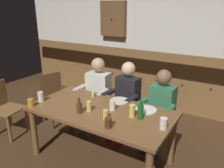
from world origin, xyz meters
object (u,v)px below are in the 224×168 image
plate_0 (146,110)px  pint_glass_4 (108,123)px  person_2 (160,106)px  pint_glass_2 (112,105)px  dining_table (100,116)px  person_0 (96,91)px  person_1 (125,98)px  pint_glass_1 (163,124)px  table_candle (93,94)px  pint_glass_7 (41,97)px  pint_glass_6 (31,103)px  chair_empty_near_right (54,96)px  bottle_1 (79,107)px  plate_1 (120,101)px  chair_empty_near_left (3,107)px  pint_glass_3 (89,106)px  bottle_0 (140,111)px  wall_dart_cabinet (113,19)px  pint_glass_5 (132,111)px  pint_glass_0 (105,115)px

plate_0 → pint_glass_4: bearing=-106.4°
person_2 → plate_0: 0.43m
pint_glass_2 → plate_0: bearing=29.8°
dining_table → pint_glass_4: (0.33, -0.33, 0.16)m
person_0 → pint_glass_4: 1.37m
person_1 → plate_0: person_1 is taller
pint_glass_1 → person_0: bearing=152.1°
table_candle → pint_glass_7: bearing=-135.6°
pint_glass_6 → chair_empty_near_right: bearing=119.1°
bottle_1 → plate_1: bearing=67.3°
chair_empty_near_left → plate_1: bearing=100.6°
plate_1 → pint_glass_3: 0.52m
pint_glass_6 → table_candle: bearing=54.2°
person_1 → bottle_0: size_ratio=5.15×
chair_empty_near_right → plate_1: 1.45m
pint_glass_6 → wall_dart_cabinet: bearing=93.4°
dining_table → bottle_0: bottle_0 is taller
pint_glass_1 → pint_glass_5: (-0.42, 0.07, 0.01)m
person_2 → pint_glass_1: 0.82m
pint_glass_4 → wall_dart_cabinet: (-1.31, 2.29, 0.95)m
wall_dart_cabinet → pint_glass_4: bearing=-60.2°
pint_glass_0 → pint_glass_7: pint_glass_7 is taller
pint_glass_4 → wall_dart_cabinet: wall_dart_cabinet is taller
dining_table → person_1: bearing=90.7°
dining_table → plate_0: (0.51, 0.29, 0.10)m
plate_0 → bottle_1: 0.85m
pint_glass_0 → plate_1: bearing=101.8°
plate_1 → wall_dart_cabinet: size_ratio=0.37×
person_0 → plate_1: size_ratio=4.68×
chair_empty_near_right → pint_glass_4: chair_empty_near_right is taller
person_2 → wall_dart_cabinet: bearing=-35.5°
bottle_1 → pint_glass_2: size_ratio=1.64×
pint_glass_4 → person_1: bearing=108.3°
bottle_1 → pint_glass_1: bearing=9.5°
plate_0 → wall_dart_cabinet: 2.46m
plate_0 → pint_glass_3: pint_glass_3 is taller
pint_glass_5 → chair_empty_near_right: bearing=165.2°
pint_glass_1 → pint_glass_2: pint_glass_1 is taller
plate_1 → pint_glass_0: pint_glass_0 is taller
person_1 → chair_empty_near_left: (-1.71, -0.95, -0.19)m
chair_empty_near_right → pint_glass_3: 1.43m
pint_glass_5 → bottle_0: bearing=5.8°
chair_empty_near_left → bottle_1: size_ratio=4.25×
pint_glass_1 → person_1: bearing=139.5°
bottle_0 → pint_glass_0: (-0.35, -0.22, -0.04)m
table_candle → pint_glass_7: size_ratio=0.56×
pint_glass_4 → pint_glass_6: 1.17m
pint_glass_2 → wall_dart_cabinet: (-1.12, 1.89, 0.95)m
pint_glass_0 → pint_glass_6: pint_glass_0 is taller
bottle_1 → dining_table: bearing=52.9°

